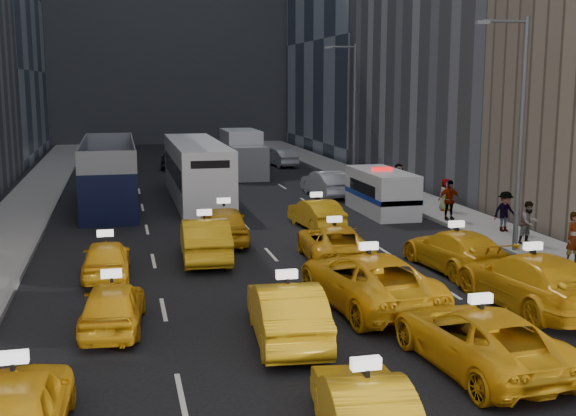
{
  "coord_description": "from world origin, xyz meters",
  "views": [
    {
      "loc": [
        -5.58,
        -12.69,
        6.6
      ],
      "look_at": [
        0.43,
        12.93,
        2.0
      ],
      "focal_mm": 45.0,
      "sensor_mm": 36.0,
      "label": 1
    }
  ],
  "objects_px": {
    "nypd_van": "(382,193)",
    "double_decker": "(109,174)",
    "box_truck": "(243,154)",
    "city_bus": "(196,171)",
    "pedestrian_0": "(574,238)"
  },
  "relations": [
    {
      "from": "nypd_van",
      "to": "double_decker",
      "type": "height_order",
      "value": "double_decker"
    },
    {
      "from": "nypd_van",
      "to": "box_truck",
      "type": "distance_m",
      "value": 16.97
    },
    {
      "from": "nypd_van",
      "to": "box_truck",
      "type": "height_order",
      "value": "box_truck"
    },
    {
      "from": "nypd_van",
      "to": "city_bus",
      "type": "bearing_deg",
      "value": 141.09
    },
    {
      "from": "nypd_van",
      "to": "double_decker",
      "type": "xyz_separation_m",
      "value": [
        -13.48,
        5.4,
        0.66
      ]
    },
    {
      "from": "city_bus",
      "to": "nypd_van",
      "type": "bearing_deg",
      "value": -37.02
    },
    {
      "from": "box_truck",
      "to": "nypd_van",
      "type": "bearing_deg",
      "value": -67.34
    },
    {
      "from": "city_bus",
      "to": "box_truck",
      "type": "relative_size",
      "value": 1.77
    },
    {
      "from": "double_decker",
      "to": "nypd_van",
      "type": "bearing_deg",
      "value": -19.93
    },
    {
      "from": "nypd_van",
      "to": "city_bus",
      "type": "height_order",
      "value": "city_bus"
    },
    {
      "from": "double_decker",
      "to": "city_bus",
      "type": "relative_size",
      "value": 0.93
    },
    {
      "from": "box_truck",
      "to": "pedestrian_0",
      "type": "relative_size",
      "value": 3.86
    },
    {
      "from": "box_truck",
      "to": "double_decker",
      "type": "bearing_deg",
      "value": -121.89
    },
    {
      "from": "city_bus",
      "to": "box_truck",
      "type": "bearing_deg",
      "value": 65.75
    },
    {
      "from": "pedestrian_0",
      "to": "city_bus",
      "type": "bearing_deg",
      "value": 115.32
    }
  ]
}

